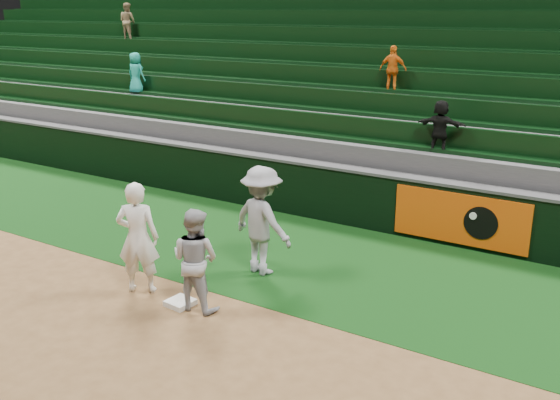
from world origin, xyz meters
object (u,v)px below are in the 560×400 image
object	(u,v)px
base_coach	(262,221)
first_base	(180,303)
first_baseman	(138,238)
baserunner	(195,259)

from	to	relation	value
base_coach	first_base	bearing A→B (deg)	89.37
first_base	first_baseman	size ratio (longest dim) A/B	0.21
first_base	base_coach	xyz separation A→B (m)	(0.39, 1.75, 0.93)
first_baseman	baserunner	xyz separation A→B (m)	(1.17, 0.01, -0.12)
first_baseman	base_coach	size ratio (longest dim) A/B	0.97
base_coach	baserunner	bearing A→B (deg)	98.13
first_base	base_coach	distance (m)	2.01
first_base	baserunner	xyz separation A→B (m)	(0.28, 0.08, 0.77)
base_coach	first_baseman	bearing A→B (deg)	64.59
first_base	first_baseman	xyz separation A→B (m)	(-0.89, 0.07, 0.89)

